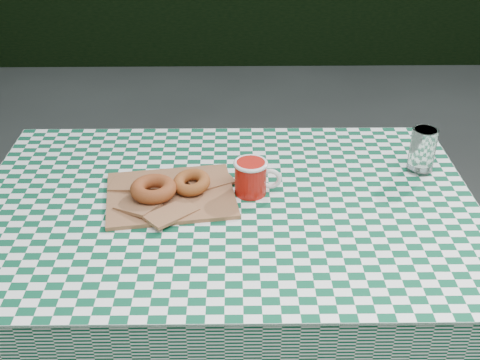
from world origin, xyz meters
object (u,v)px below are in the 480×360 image
Objects in this scene: table at (228,321)px; paper_bag at (171,194)px; drinking_glass at (422,151)px; coffee_mug at (251,178)px.

paper_bag is at bearing 168.03° from table.
drinking_glass is at bearing 16.56° from table.
paper_bag is 2.57× the size of drinking_glass.
paper_bag is 0.65m from drinking_glass.
paper_bag is (-0.13, 0.03, 0.39)m from table.
drinking_glass is at bearing 10.54° from paper_bag.
coffee_mug is at bearing 37.05° from table.
paper_bag is at bearing -169.46° from drinking_glass.
coffee_mug is (0.19, 0.02, 0.03)m from paper_bag.
paper_bag is at bearing -169.02° from coffee_mug.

